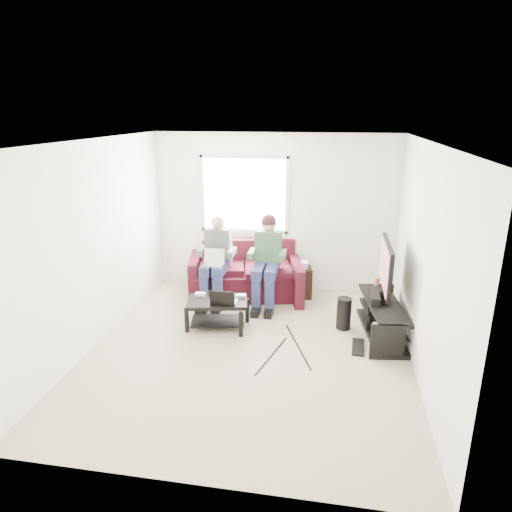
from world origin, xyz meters
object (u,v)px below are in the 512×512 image
object	(u,v)px
tv_stand	(382,320)
end_table	(300,281)
coffee_table	(217,307)
subwoofer	(344,313)
tv	(386,268)
sofa	(246,276)

from	to	relation	value
tv_stand	end_table	xyz separation A→B (m)	(-1.20, 1.14, 0.06)
coffee_table	subwoofer	world-z (taller)	subwoofer
coffee_table	tv	size ratio (longest dim) A/B	0.82
tv_stand	coffee_table	bearing A→B (deg)	-175.54
coffee_table	tv_stand	bearing A→B (deg)	4.46
tv	subwoofer	distance (m)	0.87
tv	subwoofer	xyz separation A→B (m)	(-0.51, -0.02, -0.70)
sofa	subwoofer	world-z (taller)	sofa
coffee_table	tv	distance (m)	2.36
coffee_table	subwoofer	distance (m)	1.77
end_table	subwoofer	bearing A→B (deg)	-57.00
subwoofer	tv_stand	bearing A→B (deg)	-9.21
tv	end_table	distance (m)	1.72
tv	subwoofer	bearing A→B (deg)	-178.14
sofa	end_table	world-z (taller)	sofa
sofa	subwoofer	size ratio (longest dim) A/B	4.48
end_table	tv	bearing A→B (deg)	-41.00
tv	tv_stand	bearing A→B (deg)	-88.53
tv_stand	subwoofer	distance (m)	0.52
coffee_table	tv_stand	world-z (taller)	tv_stand
coffee_table	end_table	world-z (taller)	end_table
subwoofer	end_table	size ratio (longest dim) A/B	0.75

